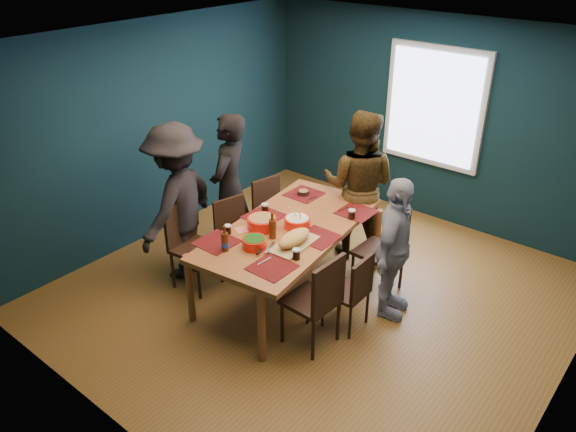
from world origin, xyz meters
name	(u,v)px	position (x,y,z in m)	size (l,w,h in m)	color
room	(336,173)	(0.00, 0.27, 1.37)	(5.01, 5.01, 2.71)	brown
dining_table	(290,233)	(-0.25, -0.17, 0.76)	(1.36, 2.31, 0.83)	#97592D
chair_left_far	(271,209)	(-1.06, 0.46, 0.53)	(0.49, 0.49, 0.91)	black
chair_left_mid	(234,230)	(-1.06, -0.19, 0.52)	(0.49, 0.49, 0.89)	black
chair_left_near	(188,239)	(-1.24, -0.72, 0.57)	(0.49, 0.49, 0.99)	black
chair_right_far	(387,247)	(0.55, 0.49, 0.58)	(0.47, 0.47, 1.00)	black
chair_right_mid	(353,287)	(0.61, -0.25, 0.49)	(0.39, 0.39, 0.84)	black
chair_right_near	(319,296)	(0.51, -0.68, 0.58)	(0.47, 0.47, 1.00)	black
person_far_left	(230,188)	(-1.30, 0.00, 0.90)	(0.66, 0.43, 1.80)	black
person_back	(359,186)	(-0.16, 1.00, 0.91)	(0.89, 0.69, 1.83)	black
person_right	(394,249)	(0.77, 0.21, 0.77)	(0.90, 0.37, 1.53)	white
person_near_left	(178,203)	(-1.48, -0.63, 0.91)	(1.17, 0.68, 1.82)	black
bowl_salad	(262,223)	(-0.46, -0.38, 0.90)	(0.30, 0.30, 0.13)	red
bowl_dumpling	(297,222)	(-0.19, -0.13, 0.89)	(0.27, 0.27, 0.25)	red
bowl_herbs	(254,242)	(-0.26, -0.72, 0.89)	(0.24, 0.24, 0.11)	red
cutting_board	(294,240)	(0.02, -0.44, 0.90)	(0.34, 0.67, 0.15)	tan
small_bowl	(303,192)	(-0.62, 0.53, 0.86)	(0.13, 0.13, 0.06)	black
beer_bottle_a	(225,242)	(-0.44, -0.94, 0.93)	(0.07, 0.07, 0.27)	#46210C
beer_bottle_b	(272,228)	(-0.24, -0.46, 0.94)	(0.07, 0.07, 0.28)	#46210C
cola_glass_a	(228,229)	(-0.65, -0.68, 0.89)	(0.07, 0.07, 0.10)	black
cola_glass_b	(296,254)	(0.19, -0.62, 0.89)	(0.08, 0.08, 0.11)	black
cola_glass_c	(352,214)	(0.15, 0.39, 0.89)	(0.08, 0.08, 0.11)	black
cola_glass_d	(265,208)	(-0.66, -0.10, 0.89)	(0.08, 0.08, 0.11)	black
napkin_a	(323,238)	(0.15, -0.15, 0.84)	(0.15, 0.15, 0.00)	#E16B5E
napkin_b	(242,229)	(-0.60, -0.53, 0.84)	(0.14, 0.14, 0.00)	#E16B5E
napkin_c	(267,265)	(0.05, -0.88, 0.84)	(0.15, 0.15, 0.00)	#E16B5E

